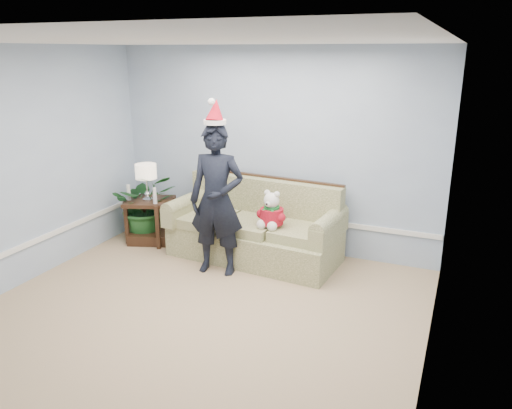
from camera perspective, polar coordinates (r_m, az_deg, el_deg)
The scene contains 10 objects.
room_shell at distance 4.51m, azimuth -9.74°, elevation 0.51°, with size 4.54×5.04×2.74m.
wainscot_trim at distance 6.35m, azimuth -12.59°, elevation -3.27°, with size 4.49×4.99×0.06m.
sofa at distance 6.56m, azimuth 0.00°, elevation -2.98°, with size 2.26×1.11×1.02m.
side_table at distance 7.27m, azimuth -11.93°, elevation -2.32°, with size 0.78×0.72×0.62m.
table_lamp at distance 7.02m, azimuth -12.47°, elevation 3.55°, with size 0.29×0.29×0.52m.
candle_pair at distance 7.06m, azimuth -12.95°, elevation 1.11°, with size 0.49×0.06×0.22m.
houseplant at distance 7.35m, azimuth -12.47°, elevation -0.10°, with size 0.88×0.76×0.98m, color #1C5121.
man at distance 5.96m, azimuth -4.50°, elevation 0.47°, with size 0.67×0.44×1.83m, color black.
santa_hat at distance 5.76m, azimuth -4.68°, elevation 10.45°, with size 0.29×0.32×0.31m.
teddy_bear at distance 6.12m, azimuth 1.78°, elevation -1.08°, with size 0.33×0.35×0.47m.
Camera 1 is at (2.37, -3.62, 2.63)m, focal length 35.00 mm.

